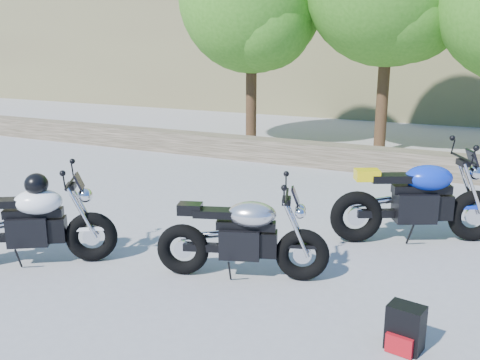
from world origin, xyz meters
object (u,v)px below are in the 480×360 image
object	(u,v)px
silver_bike	(243,237)
backpack	(405,329)
white_bike	(29,220)
blue_bike	(418,201)

from	to	relation	value
silver_bike	backpack	distance (m)	2.08
backpack	white_bike	bearing A→B (deg)	-168.75
silver_bike	backpack	bearing A→B (deg)	-39.89
blue_bike	backpack	xyz separation A→B (m)	(0.32, -2.80, -0.37)
blue_bike	white_bike	bearing A→B (deg)	-172.64
silver_bike	backpack	xyz separation A→B (m)	(1.93, -0.73, -0.29)
blue_bike	silver_bike	bearing A→B (deg)	-155.43
blue_bike	backpack	world-z (taller)	blue_bike
white_bike	backpack	xyz separation A→B (m)	(4.40, 0.05, -0.36)
white_bike	blue_bike	distance (m)	4.98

